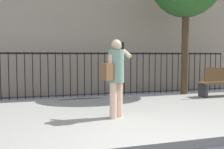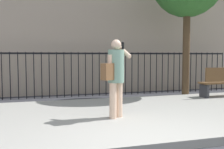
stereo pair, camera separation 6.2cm
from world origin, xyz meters
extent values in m
cube|color=#9E9B93|center=(0.00, 2.20, 0.07)|extent=(28.00, 4.40, 0.15)
cube|color=black|center=(0.00, 5.90, 1.55)|extent=(12.00, 0.04, 0.06)
cylinder|color=black|center=(-2.68, 5.90, 0.80)|extent=(0.03, 0.03, 1.60)
cylinder|color=black|center=(-2.43, 5.90, 0.80)|extent=(0.03, 0.03, 1.60)
cylinder|color=black|center=(-2.17, 5.90, 0.80)|extent=(0.03, 0.03, 1.60)
cylinder|color=black|center=(-1.91, 5.90, 0.80)|extent=(0.03, 0.03, 1.60)
cylinder|color=black|center=(-1.66, 5.90, 0.80)|extent=(0.03, 0.03, 1.60)
cylinder|color=black|center=(-1.40, 5.90, 0.80)|extent=(0.03, 0.03, 1.60)
cylinder|color=black|center=(-1.15, 5.90, 0.80)|extent=(0.03, 0.03, 1.60)
cylinder|color=black|center=(-0.89, 5.90, 0.80)|extent=(0.03, 0.03, 1.60)
cylinder|color=black|center=(-0.64, 5.90, 0.80)|extent=(0.03, 0.03, 1.60)
cylinder|color=black|center=(-0.38, 5.90, 0.80)|extent=(0.03, 0.03, 1.60)
cylinder|color=black|center=(-0.13, 5.90, 0.80)|extent=(0.03, 0.03, 1.60)
cylinder|color=black|center=(0.13, 5.90, 0.80)|extent=(0.03, 0.03, 1.60)
cylinder|color=black|center=(0.38, 5.90, 0.80)|extent=(0.03, 0.03, 1.60)
cylinder|color=black|center=(0.64, 5.90, 0.80)|extent=(0.03, 0.03, 1.60)
cylinder|color=black|center=(0.89, 5.90, 0.80)|extent=(0.03, 0.03, 1.60)
cylinder|color=black|center=(1.15, 5.90, 0.80)|extent=(0.03, 0.03, 1.60)
cylinder|color=black|center=(1.40, 5.90, 0.80)|extent=(0.03, 0.03, 1.60)
cylinder|color=black|center=(1.66, 5.90, 0.80)|extent=(0.03, 0.03, 1.60)
cylinder|color=black|center=(1.91, 5.90, 0.80)|extent=(0.03, 0.03, 1.60)
cylinder|color=black|center=(2.17, 5.90, 0.80)|extent=(0.03, 0.03, 1.60)
cylinder|color=black|center=(2.43, 5.90, 0.80)|extent=(0.03, 0.03, 1.60)
cylinder|color=black|center=(2.68, 5.90, 0.80)|extent=(0.03, 0.03, 1.60)
cylinder|color=black|center=(2.94, 5.90, 0.80)|extent=(0.03, 0.03, 1.60)
cylinder|color=black|center=(3.19, 5.90, 0.80)|extent=(0.03, 0.03, 1.60)
cylinder|color=black|center=(3.45, 5.90, 0.80)|extent=(0.03, 0.03, 1.60)
cylinder|color=black|center=(3.70, 5.90, 0.80)|extent=(0.03, 0.03, 1.60)
cylinder|color=black|center=(3.96, 5.90, 0.80)|extent=(0.03, 0.03, 1.60)
cylinder|color=black|center=(4.21, 5.90, 0.80)|extent=(0.03, 0.03, 1.60)
cylinder|color=black|center=(4.47, 5.90, 0.80)|extent=(0.03, 0.03, 1.60)
cylinder|color=black|center=(4.72, 5.90, 0.80)|extent=(0.03, 0.03, 1.60)
cylinder|color=black|center=(4.98, 5.90, 0.80)|extent=(0.03, 0.03, 1.60)
cylinder|color=black|center=(5.23, 5.90, 0.80)|extent=(0.03, 0.03, 1.60)
cylinder|color=black|center=(5.49, 5.90, 0.80)|extent=(0.03, 0.03, 1.60)
cylinder|color=black|center=(5.74, 5.90, 0.80)|extent=(0.03, 0.03, 1.60)
cylinder|color=black|center=(6.00, 5.90, 0.80)|extent=(0.03, 0.03, 1.60)
cylinder|color=beige|center=(0.07, 1.84, 0.53)|extent=(0.15, 0.15, 0.76)
cylinder|color=beige|center=(-0.10, 1.74, 0.53)|extent=(0.15, 0.15, 0.76)
cylinder|color=gray|center=(-0.02, 1.79, 1.25)|extent=(0.47, 0.47, 0.69)
sphere|color=beige|center=(-0.02, 1.79, 1.70)|extent=(0.21, 0.21, 0.21)
cylinder|color=beige|center=(0.15, 1.90, 1.60)|extent=(0.34, 0.46, 0.38)
cylinder|color=beige|center=(-0.19, 1.68, 1.23)|extent=(0.09, 0.09, 0.53)
cube|color=black|center=(0.14, 1.82, 1.68)|extent=(0.06, 0.05, 0.15)
cube|color=brown|center=(-0.24, 1.65, 1.15)|extent=(0.32, 0.29, 0.34)
cube|color=brown|center=(4.20, 3.64, 0.60)|extent=(1.60, 0.45, 0.05)
cube|color=#333338|center=(3.50, 3.64, 0.35)|extent=(0.08, 0.41, 0.40)
cylinder|color=#4C3823|center=(3.34, 4.47, 1.66)|extent=(0.24, 0.24, 3.32)
camera|label=1|loc=(-1.77, -3.55, 1.48)|focal=42.86mm
camera|label=2|loc=(-1.71, -3.57, 1.48)|focal=42.86mm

